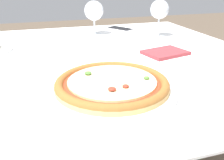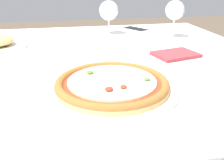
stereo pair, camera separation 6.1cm
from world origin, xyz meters
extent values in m
cube|color=brown|center=(0.00, 0.00, 0.68)|extent=(1.31, 1.01, 0.04)
cube|color=white|center=(0.00, 0.00, 0.71)|extent=(1.41, 1.11, 0.01)
cylinder|color=brown|center=(0.60, 0.45, 0.33)|extent=(0.06, 0.06, 0.67)
cylinder|color=white|center=(0.09, -0.28, 0.71)|extent=(0.32, 0.32, 0.01)
cylinder|color=#E0B26B|center=(0.09, -0.28, 0.72)|extent=(0.28, 0.28, 0.01)
torus|color=#935B28|center=(0.09, -0.28, 0.73)|extent=(0.28, 0.28, 0.02)
cylinder|color=#BC381E|center=(0.09, -0.28, 0.73)|extent=(0.24, 0.24, 0.00)
cylinder|color=beige|center=(0.09, -0.28, 0.74)|extent=(0.22, 0.22, 0.00)
ellipsoid|color=#4C7A33|center=(0.04, -0.23, 0.74)|extent=(0.02, 0.02, 0.01)
ellipsoid|color=#A83323|center=(0.11, -0.34, 0.74)|extent=(0.02, 0.02, 0.01)
ellipsoid|color=#A83323|center=(0.07, -0.34, 0.74)|extent=(0.02, 0.02, 0.01)
ellipsoid|color=#4C7A33|center=(0.17, -0.30, 0.74)|extent=(0.01, 0.01, 0.01)
cylinder|color=silver|center=(0.19, 0.34, 0.71)|extent=(0.06, 0.06, 0.00)
cylinder|color=silver|center=(0.19, 0.34, 0.75)|extent=(0.01, 0.01, 0.07)
sphere|color=silver|center=(0.19, 0.34, 0.82)|extent=(0.09, 0.09, 0.09)
cylinder|color=silver|center=(0.47, 0.21, 0.71)|extent=(0.06, 0.06, 0.00)
cylinder|color=silver|center=(0.47, 0.21, 0.76)|extent=(0.01, 0.01, 0.08)
sphere|color=silver|center=(0.47, 0.21, 0.83)|extent=(0.08, 0.08, 0.08)
cube|color=white|center=(0.34, 0.40, 0.71)|extent=(0.14, 0.16, 0.01)
cube|color=black|center=(0.34, 0.40, 0.72)|extent=(0.12, 0.14, 0.00)
cube|color=#933338|center=(0.37, -0.04, 0.71)|extent=(0.17, 0.14, 0.01)
camera|label=1|loc=(-0.07, -0.82, 0.98)|focal=40.00mm
camera|label=2|loc=(-0.01, -0.84, 0.98)|focal=40.00mm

